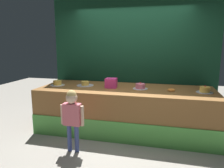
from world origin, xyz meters
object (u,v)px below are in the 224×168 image
(cake_far_left, at_px, (57,83))
(cake_center_right, at_px, (140,86))
(pink_box, at_px, (111,83))
(child_figure, at_px, (72,112))
(cake_far_right, at_px, (205,90))
(cake_center_left, at_px, (85,84))
(donut, at_px, (171,90))

(cake_far_left, bearing_deg, cake_center_right, 2.14)
(pink_box, relative_size, cake_center_right, 0.76)
(child_figure, xyz_separation_m, cake_far_right, (2.10, 1.03, 0.25))
(cake_far_left, xyz_separation_m, cake_center_right, (1.73, 0.06, 0.00))
(child_figure, xyz_separation_m, cake_center_right, (0.95, 1.07, 0.25))
(cake_center_right, bearing_deg, pink_box, -177.89)
(child_figure, bearing_deg, cake_far_left, 127.84)
(pink_box, height_order, cake_center_left, pink_box)
(cake_center_right, relative_size, cake_far_right, 1.00)
(cake_center_left, bearing_deg, cake_center_right, -2.49)
(donut, height_order, cake_far_left, cake_far_left)
(cake_far_left, height_order, cake_center_right, cake_far_left)
(child_figure, relative_size, cake_center_left, 2.89)
(pink_box, height_order, cake_far_left, pink_box)
(cake_far_left, bearing_deg, child_figure, -52.16)
(cake_center_left, distance_m, cake_center_right, 1.15)
(cake_center_left, bearing_deg, donut, -3.33)
(cake_center_left, bearing_deg, pink_box, -7.05)
(pink_box, relative_size, cake_far_left, 0.73)
(pink_box, bearing_deg, child_figure, -109.40)
(child_figure, relative_size, pink_box, 4.65)
(child_figure, bearing_deg, cake_center_right, 48.57)
(donut, bearing_deg, pink_box, 178.54)
(donut, bearing_deg, cake_far_left, -179.65)
(donut, distance_m, cake_center_right, 0.58)
(child_figure, distance_m, cake_far_left, 1.30)
(donut, distance_m, cake_far_left, 2.30)
(cake_center_right, xyz_separation_m, cake_far_right, (1.15, -0.04, 0.00))
(pink_box, height_order, cake_center_right, pink_box)
(cake_center_right, height_order, cake_far_right, cake_far_right)
(pink_box, xyz_separation_m, cake_far_left, (-1.15, -0.04, -0.05))
(cake_far_left, bearing_deg, donut, 0.35)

